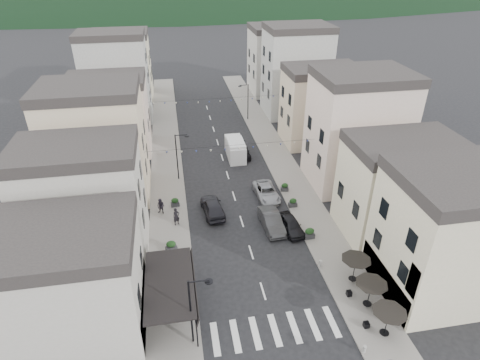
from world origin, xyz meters
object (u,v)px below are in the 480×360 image
object	(u,v)px
delivery_van	(235,149)
parked_car_d	(242,151)
parked_car_b	(271,221)
pedestrian_a	(176,217)
pedestrian_b	(161,206)
parked_car_a	(291,225)
parked_car_c	(267,192)
parked_car_e	(213,207)

from	to	relation	value
delivery_van	parked_car_d	bearing A→B (deg)	12.90
parked_car_b	delivery_van	size ratio (longest dim) A/B	0.91
pedestrian_a	delivery_van	bearing A→B (deg)	34.40
pedestrian_b	pedestrian_a	bearing A→B (deg)	-26.07
parked_car_a	pedestrian_a	size ratio (longest dim) A/B	2.20
parked_car_a	parked_car_c	bearing A→B (deg)	91.30
parked_car_d	pedestrian_b	distance (m)	16.47
pedestrian_b	parked_car_d	bearing A→B (deg)	77.86
parked_car_c	delivery_van	world-z (taller)	delivery_van
parked_car_e	pedestrian_a	size ratio (longest dim) A/B	2.59
parked_car_b	pedestrian_a	bearing A→B (deg)	164.73
pedestrian_b	parked_car_b	bearing A→B (deg)	8.49
parked_car_b	parked_car_c	distance (m)	5.70
parked_car_c	pedestrian_a	size ratio (longest dim) A/B	2.63
parked_car_b	pedestrian_a	xyz separation A→B (m)	(-9.49, 2.03, 0.27)
parked_car_d	delivery_van	bearing A→B (deg)	-167.31
parked_car_a	delivery_van	bearing A→B (deg)	91.95
parked_car_c	parked_car_d	world-z (taller)	parked_car_c
pedestrian_a	pedestrian_b	xyz separation A→B (m)	(-1.55, 2.31, -0.07)
parked_car_b	parked_car_a	bearing A→B (deg)	-28.84
parked_car_c	parked_car_a	bearing A→B (deg)	-83.93
parked_car_e	pedestrian_b	xyz separation A→B (m)	(-5.44, 0.85, 0.16)
parked_car_e	pedestrian_b	world-z (taller)	pedestrian_b
parked_car_c	pedestrian_a	xyz separation A→B (m)	(-10.31, -3.60, 0.38)
parked_car_d	pedestrian_b	size ratio (longest dim) A/B	2.55
parked_car_a	pedestrian_b	size ratio (longest dim) A/B	2.39
parked_car_e	parked_car_d	bearing A→B (deg)	-119.26
parked_car_d	parked_car_b	bearing A→B (deg)	-90.01
pedestrian_b	parked_car_e	bearing A→B (deg)	21.11
delivery_van	pedestrian_a	xyz separation A→B (m)	(-8.49, -14.30, -0.20)
parked_car_d	parked_car_e	distance (m)	14.22
parked_car_a	parked_car_c	xyz separation A→B (m)	(-0.98, 6.50, -0.02)
parked_car_a	parked_car_b	bearing A→B (deg)	147.04
parked_car_c	parked_car_d	bearing A→B (deg)	91.74
parked_car_e	delivery_van	distance (m)	13.65
parked_car_b	parked_car_d	bearing A→B (deg)	86.83
parked_car_a	pedestrian_a	distance (m)	11.66
delivery_van	parked_car_e	bearing A→B (deg)	-109.49
parked_car_a	parked_car_e	distance (m)	8.59
parked_car_c	pedestrian_b	distance (m)	11.93
parked_car_b	parked_car_c	size ratio (longest dim) A/B	0.98
parked_car_c	delivery_van	distance (m)	10.87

